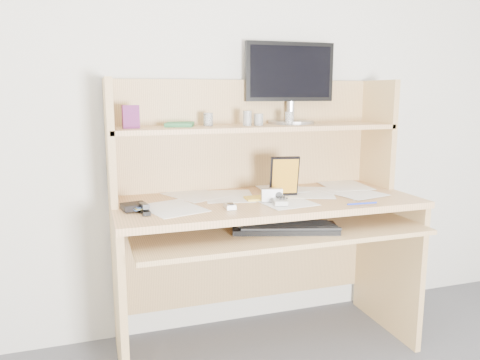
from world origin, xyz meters
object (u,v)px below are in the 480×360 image
object	(u,v)px
desk	(260,206)
tv_remote	(278,199)
game_case	(284,176)
keyboard	(285,227)
monitor	(290,80)

from	to	relation	value
desk	tv_remote	distance (m)	0.18
desk	tv_remote	size ratio (longest dim) A/B	6.96
tv_remote	game_case	size ratio (longest dim) A/B	1.06
keyboard	monitor	size ratio (longest dim) A/B	1.01
keyboard	game_case	distance (m)	0.29
monitor	keyboard	bearing A→B (deg)	-113.58
game_case	monitor	distance (m)	0.52
desk	monitor	world-z (taller)	monitor
desk	monitor	distance (m)	0.66
keyboard	monitor	world-z (taller)	monitor
tv_remote	monitor	bearing A→B (deg)	73.44
game_case	monitor	xyz separation A→B (m)	(0.13, 0.24, 0.45)
monitor	tv_remote	bearing A→B (deg)	-118.85
tv_remote	keyboard	bearing A→B (deg)	-83.37
desk	game_case	xyz separation A→B (m)	(0.09, -0.08, 0.16)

